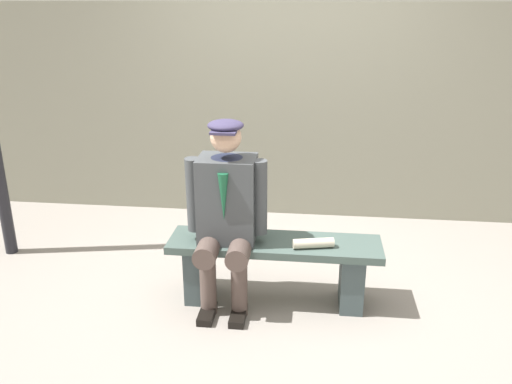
{
  "coord_description": "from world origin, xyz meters",
  "views": [
    {
      "loc": [
        -0.25,
        3.29,
        2.01
      ],
      "look_at": [
        0.13,
        0.0,
        0.81
      ],
      "focal_mm": 37.46,
      "sensor_mm": 36.0,
      "label": 1
    }
  ],
  "objects": [
    {
      "name": "ground_plane",
      "position": [
        0.0,
        0.0,
        0.0
      ],
      "size": [
        30.0,
        30.0,
        0.0
      ],
      "primitive_type": "plane",
      "color": "gray"
    },
    {
      "name": "bench",
      "position": [
        0.0,
        0.0,
        0.3
      ],
      "size": [
        1.45,
        0.38,
        0.46
      ],
      "color": "#42544F",
      "rests_on": "ground"
    },
    {
      "name": "seated_man",
      "position": [
        0.32,
        0.05,
        0.69
      ],
      "size": [
        0.55,
        0.54,
        1.29
      ],
      "color": "#43474A",
      "rests_on": "ground"
    },
    {
      "name": "rolled_magazine",
      "position": [
        -0.26,
        0.07,
        0.49
      ],
      "size": [
        0.28,
        0.12,
        0.07
      ],
      "primitive_type": "cylinder",
      "rotation": [
        0.0,
        1.57,
        0.22
      ],
      "color": "beige",
      "rests_on": "bench"
    },
    {
      "name": "stadium_wall",
      "position": [
        0.0,
        -1.74,
        0.99
      ],
      "size": [
        12.0,
        0.24,
        1.99
      ],
      "primitive_type": "cube",
      "color": "gray",
      "rests_on": "ground"
    }
  ]
}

